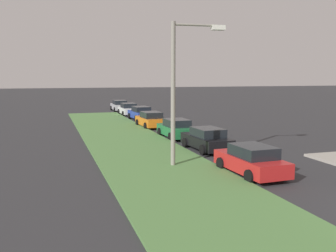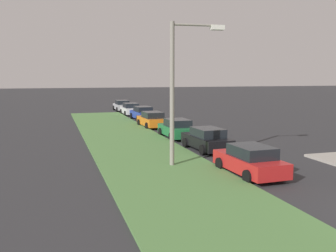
% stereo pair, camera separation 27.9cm
% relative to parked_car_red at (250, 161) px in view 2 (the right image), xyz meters
% --- Properties ---
extents(grass_median, '(60.00, 6.00, 0.12)m').
position_rel_parked_car_red_xyz_m(grass_median, '(2.90, 3.87, -0.66)').
color(grass_median, '#517F42').
rests_on(grass_median, ground).
extents(parked_car_red, '(4.37, 2.16, 1.47)m').
position_rel_parked_car_red_xyz_m(parked_car_red, '(0.00, 0.00, 0.00)').
color(parked_car_red, red).
rests_on(parked_car_red, ground).
extents(parked_car_black, '(4.39, 2.20, 1.47)m').
position_rel_parked_car_red_xyz_m(parked_car_black, '(6.36, -0.41, 0.00)').
color(parked_car_black, black).
rests_on(parked_car_black, ground).
extents(parked_car_green, '(4.34, 2.09, 1.47)m').
position_rel_parked_car_red_xyz_m(parked_car_green, '(11.68, -0.13, 0.00)').
color(parked_car_green, '#1E6B38').
rests_on(parked_car_green, ground).
extents(parked_car_orange, '(4.38, 2.17, 1.47)m').
position_rel_parked_car_red_xyz_m(parked_car_orange, '(18.18, 0.16, 0.00)').
color(parked_car_orange, orange).
rests_on(parked_car_orange, ground).
extents(parked_car_blue, '(4.40, 2.22, 1.47)m').
position_rel_parked_car_red_xyz_m(parked_car_blue, '(24.58, -0.41, 0.00)').
color(parked_car_blue, '#23389E').
rests_on(parked_car_blue, ground).
extents(parked_car_white, '(4.31, 2.04, 1.47)m').
position_rel_parked_car_red_xyz_m(parked_car_white, '(30.02, -0.15, 0.00)').
color(parked_car_white, silver).
rests_on(parked_car_white, ground).
extents(parked_car_silver, '(4.32, 2.06, 1.47)m').
position_rel_parked_car_red_xyz_m(parked_car_silver, '(35.86, -0.13, 0.00)').
color(parked_car_silver, '#B2B5BA').
rests_on(parked_car_silver, ground).
extents(streetlight, '(0.49, 2.88, 7.50)m').
position_rel_parked_car_red_xyz_m(streetlight, '(2.62, 2.77, 3.67)').
color(streetlight, gray).
rests_on(streetlight, ground).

